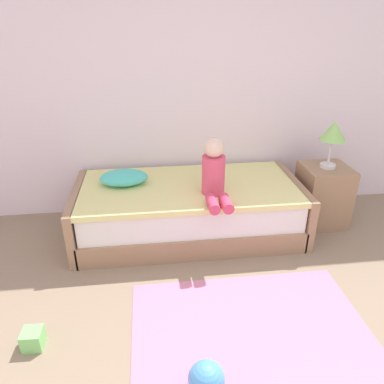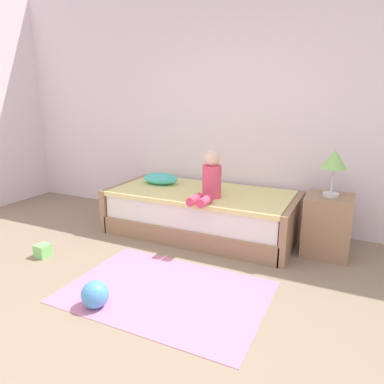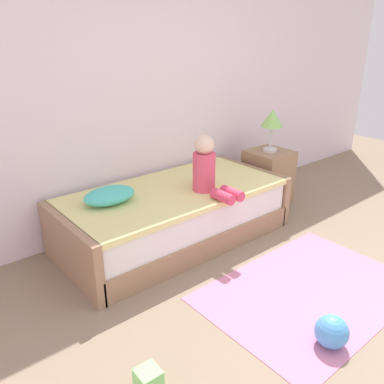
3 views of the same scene
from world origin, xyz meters
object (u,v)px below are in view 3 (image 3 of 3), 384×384
object	(u,v)px
child_figure	(208,169)
toy_block	(148,380)
toy_ball	(332,331)
table_lamp	(272,121)
pillow	(109,195)
nightstand	(268,177)
bed	(175,215)

from	to	relation	value
child_figure	toy_block	world-z (taller)	child_figure
toy_ball	toy_block	bearing A→B (deg)	156.67
table_lamp	pillow	xyz separation A→B (m)	(-1.94, 0.07, -0.37)
nightstand	toy_ball	distance (m)	2.27
nightstand	pillow	distance (m)	1.96
table_lamp	toy_ball	size ratio (longest dim) A/B	2.16
nightstand	table_lamp	distance (m)	0.64
bed	nightstand	size ratio (longest dim) A/B	3.52
bed	nightstand	distance (m)	1.35
bed	table_lamp	bearing A→B (deg)	1.37
bed	toy_block	bearing A→B (deg)	-132.40
toy_block	bed	bearing A→B (deg)	47.60
pillow	table_lamp	bearing A→B (deg)	-1.99
bed	toy_ball	size ratio (longest dim) A/B	10.11
bed	pillow	xyz separation A→B (m)	(-0.59, 0.10, 0.32)
nightstand	toy_ball	world-z (taller)	nightstand
nightstand	bed	bearing A→B (deg)	-178.63
bed	nightstand	xyz separation A→B (m)	(1.35, 0.03, 0.05)
bed	toy_ball	xyz separation A→B (m)	(-0.10, -1.71, -0.14)
pillow	bed	bearing A→B (deg)	-9.58
bed	toy_block	world-z (taller)	bed
nightstand	child_figure	distance (m)	1.25
table_lamp	toy_block	size ratio (longest dim) A/B	3.56
table_lamp	toy_block	distance (m)	2.94
toy_block	child_figure	bearing A→B (deg)	37.44
table_lamp	child_figure	world-z (taller)	table_lamp
pillow	toy_block	xyz separation A→B (m)	(-0.55, -1.36, -0.50)
child_figure	toy_block	xyz separation A→B (m)	(-1.34, -1.03, -0.64)
table_lamp	child_figure	size ratio (longest dim) A/B	0.88
table_lamp	toy_ball	bearing A→B (deg)	-129.80
nightstand	pillow	xyz separation A→B (m)	(-1.94, 0.07, 0.26)
bed	pillow	distance (m)	0.68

